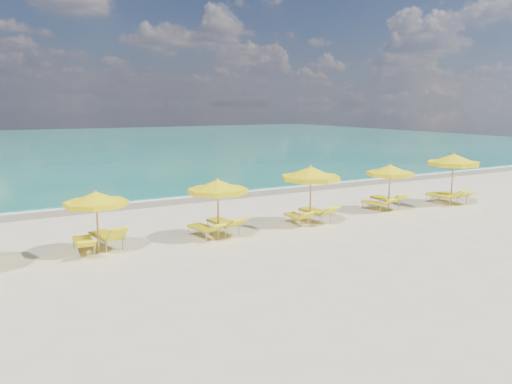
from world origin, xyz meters
TOP-DOWN VIEW (x-y plane):
  - ground_plane at (0.00, 0.00)m, footprint 120.00×120.00m
  - ocean at (0.00, 48.00)m, footprint 120.00×80.00m
  - wet_sand_band at (0.00, 7.40)m, footprint 120.00×2.60m
  - foam_line at (0.00, 8.20)m, footprint 120.00×1.20m
  - whitecap_near at (-6.00, 17.00)m, footprint 14.00×0.36m
  - whitecap_far at (8.00, 24.00)m, footprint 18.00×0.30m
  - umbrella_2 at (-7.05, -0.24)m, footprint 2.61×2.61m
  - umbrella_3 at (-2.71, -0.47)m, footprint 2.79×2.79m
  - umbrella_4 at (1.56, -0.34)m, footprint 2.55×2.55m
  - umbrella_5 at (6.35, 0.05)m, footprint 2.28×2.28m
  - umbrella_6 at (10.31, -0.22)m, footprint 3.03×3.03m
  - lounger_2_left at (-7.50, -0.06)m, footprint 0.76×1.95m
  - lounger_2_right at (-6.67, 0.25)m, footprint 1.03×2.04m
  - lounger_3_left at (-3.19, -0.21)m, footprint 0.93×1.89m
  - lounger_3_right at (-2.25, 0.03)m, footprint 0.89×2.12m
  - lounger_4_left at (1.04, -0.12)m, footprint 0.63×1.68m
  - lounger_4_right at (2.09, -0.04)m, footprint 0.83×2.08m
  - lounger_5_left at (5.85, 0.42)m, footprint 0.83×1.68m
  - lounger_5_right at (6.72, 0.63)m, footprint 0.74×2.04m
  - lounger_6_left at (9.87, -0.07)m, footprint 0.90×2.06m
  - lounger_6_right at (10.74, -0.02)m, footprint 0.65×1.95m

SIDE VIEW (x-z plane):
  - ground_plane at x=0.00m, z-range 0.00..0.00m
  - ocean at x=0.00m, z-range -0.15..0.15m
  - wet_sand_band at x=0.00m, z-range -0.01..0.01m
  - foam_line at x=0.00m, z-range -0.01..0.01m
  - whitecap_near at x=-6.00m, z-range -0.03..0.03m
  - whitecap_far at x=8.00m, z-range -0.03..0.03m
  - lounger_5_left at x=5.85m, z-range -0.15..0.55m
  - lounger_4_left at x=1.04m, z-range -0.15..0.56m
  - lounger_3_left at x=-3.19m, z-range -0.15..0.58m
  - lounger_2_left at x=-7.50m, z-range -0.14..0.59m
  - lounger_6_right at x=10.74m, z-range -0.14..0.59m
  - lounger_5_right at x=6.72m, z-range -0.18..0.67m
  - lounger_3_right at x=-2.25m, z-range -0.17..0.66m
  - lounger_4_right at x=2.09m, z-range -0.18..0.67m
  - lounger_6_left at x=9.87m, z-range -0.20..0.69m
  - lounger_2_right at x=-6.67m, z-range -0.22..0.72m
  - umbrella_2 at x=-7.05m, z-range 0.75..2.89m
  - umbrella_5 at x=6.35m, z-range 0.78..3.00m
  - umbrella_3 at x=-2.71m, z-range 0.80..3.06m
  - umbrella_4 at x=1.56m, z-range 0.87..3.34m
  - umbrella_6 at x=10.31m, z-range 0.91..3.48m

